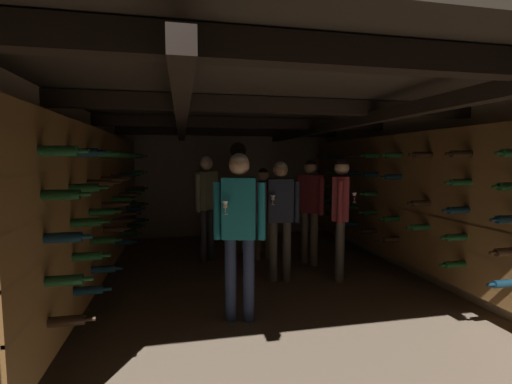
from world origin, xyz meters
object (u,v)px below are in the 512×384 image
at_px(person_guest_mid_right, 341,207).
at_px(person_host_center, 280,209).
at_px(person_guest_far_left, 206,198).
at_px(person_guest_rear_center, 263,205).
at_px(person_guest_far_right, 310,201).
at_px(display_bottle, 249,211).
at_px(wine_crate_stack, 248,235).
at_px(person_guest_near_left, 239,219).

bearing_deg(person_guest_mid_right, person_host_center, 172.45).
distance_m(person_guest_far_left, person_guest_rear_center, 0.96).
bearing_deg(person_guest_far_right, person_guest_rear_center, 147.64).
height_order(display_bottle, person_guest_far_right, person_guest_far_right).
bearing_deg(person_guest_far_right, wine_crate_stack, 128.58).
bearing_deg(wine_crate_stack, person_guest_rear_center, -76.50).
bearing_deg(person_guest_mid_right, person_guest_rear_center, 124.15).
relative_size(display_bottle, person_guest_far_right, 0.21).
bearing_deg(display_bottle, person_host_center, -85.92).
height_order(wine_crate_stack, person_guest_near_left, person_guest_near_left).
bearing_deg(person_host_center, person_guest_far_left, 128.71).
bearing_deg(person_host_center, person_guest_rear_center, 89.09).
bearing_deg(person_guest_rear_center, display_bottle, 103.34).
xyz_separation_m(wine_crate_stack, person_guest_mid_right, (0.97, -1.82, 0.73)).
bearing_deg(person_host_center, display_bottle, 94.08).
xyz_separation_m(person_guest_far_right, person_guest_rear_center, (-0.67, 0.43, -0.10)).
relative_size(person_guest_mid_right, person_guest_near_left, 0.97).
distance_m(person_guest_far_left, person_guest_mid_right, 2.18).
height_order(person_guest_near_left, person_guest_rear_center, person_guest_near_left).
relative_size(person_guest_near_left, person_guest_rear_center, 1.14).
xyz_separation_m(person_guest_mid_right, person_guest_rear_center, (-0.83, 1.22, -0.11)).
relative_size(display_bottle, person_guest_near_left, 0.20).
height_order(wine_crate_stack, person_guest_mid_right, person_guest_mid_right).
relative_size(wine_crate_stack, display_bottle, 1.71).
distance_m(person_host_center, person_guest_far_left, 1.48).
height_order(person_guest_far_left, person_guest_near_left, person_guest_near_left).
height_order(display_bottle, person_guest_far_left, person_guest_far_left).
bearing_deg(person_guest_far_left, person_guest_mid_right, -35.59).
xyz_separation_m(person_guest_far_left, person_guest_rear_center, (0.94, -0.05, -0.14)).
bearing_deg(person_guest_far_right, person_guest_near_left, -128.94).
height_order(wine_crate_stack, person_host_center, person_host_center).
distance_m(wine_crate_stack, person_guest_far_left, 1.24).
height_order(person_guest_mid_right, person_guest_near_left, person_guest_near_left).
xyz_separation_m(person_guest_mid_right, person_guest_near_left, (-1.59, -0.98, 0.04)).
relative_size(wine_crate_stack, person_guest_far_left, 0.34).
bearing_deg(display_bottle, person_guest_far_right, -51.23).
bearing_deg(display_bottle, wine_crate_stack, 110.05).
bearing_deg(person_guest_mid_right, person_guest_near_left, -148.38).
distance_m(person_guest_mid_right, person_guest_far_right, 0.81).
height_order(person_guest_far_right, person_guest_rear_center, person_guest_far_right).
relative_size(person_host_center, person_guest_mid_right, 0.98).
bearing_deg(wine_crate_stack, person_guest_far_left, -145.63).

